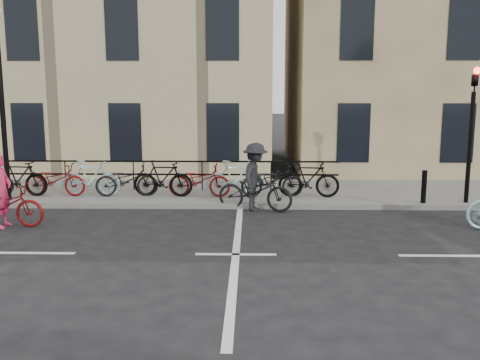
{
  "coord_description": "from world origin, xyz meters",
  "views": [
    {
      "loc": [
        0.3,
        -10.13,
        3.24
      ],
      "look_at": [
        0.03,
        2.31,
        1.1
      ],
      "focal_mm": 40.0,
      "sensor_mm": 36.0,
      "label": 1
    }
  ],
  "objects_px": {
    "lamp_post": "(0,79)",
    "cyclist_dark": "(255,184)",
    "traffic_light": "(472,118)",
    "cyclist_pink": "(2,202)"
  },
  "relations": [
    {
      "from": "traffic_light",
      "to": "cyclist_pink",
      "type": "distance_m",
      "value": 12.13
    },
    {
      "from": "lamp_post",
      "to": "cyclist_dark",
      "type": "relative_size",
      "value": 2.44
    },
    {
      "from": "lamp_post",
      "to": "cyclist_dark",
      "type": "height_order",
      "value": "lamp_post"
    },
    {
      "from": "lamp_post",
      "to": "cyclist_dark",
      "type": "bearing_deg",
      "value": -4.14
    },
    {
      "from": "traffic_light",
      "to": "lamp_post",
      "type": "distance_m",
      "value": 12.74
    },
    {
      "from": "traffic_light",
      "to": "lamp_post",
      "type": "height_order",
      "value": "lamp_post"
    },
    {
      "from": "cyclist_pink",
      "to": "traffic_light",
      "type": "bearing_deg",
      "value": -78.16
    },
    {
      "from": "cyclist_dark",
      "to": "traffic_light",
      "type": "bearing_deg",
      "value": -69.18
    },
    {
      "from": "cyclist_pink",
      "to": "cyclist_dark",
      "type": "distance_m",
      "value": 6.25
    },
    {
      "from": "lamp_post",
      "to": "cyclist_dark",
      "type": "distance_m",
      "value": 7.46
    }
  ]
}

